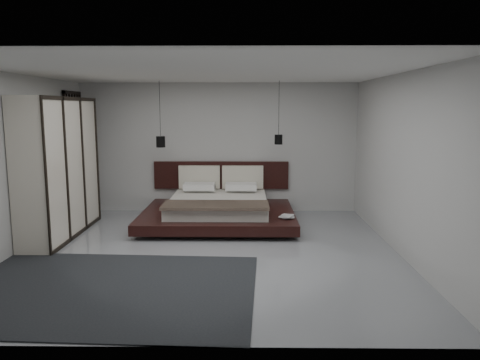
{
  "coord_description": "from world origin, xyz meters",
  "views": [
    {
      "loc": [
        0.6,
        -7.17,
        2.27
      ],
      "look_at": [
        0.49,
        1.2,
        0.97
      ],
      "focal_mm": 35.0,
      "sensor_mm": 36.0,
      "label": 1
    }
  ],
  "objects_px": {
    "lattice_screen": "(75,155)",
    "bed": "(219,208)",
    "wardrobe": "(59,167)",
    "pendant_right": "(279,139)",
    "rug": "(103,289)",
    "pendant_left": "(161,142)"
  },
  "relations": [
    {
      "from": "wardrobe",
      "to": "rug",
      "type": "bearing_deg",
      "value": -59.57
    },
    {
      "from": "pendant_right",
      "to": "wardrobe",
      "type": "relative_size",
      "value": 0.51
    },
    {
      "from": "bed",
      "to": "pendant_left",
      "type": "relative_size",
      "value": 2.2
    },
    {
      "from": "lattice_screen",
      "to": "pendant_left",
      "type": "relative_size",
      "value": 1.95
    },
    {
      "from": "pendant_left",
      "to": "pendant_right",
      "type": "bearing_deg",
      "value": 0.0
    },
    {
      "from": "bed",
      "to": "pendant_right",
      "type": "relative_size",
      "value": 2.3
    },
    {
      "from": "lattice_screen",
      "to": "rug",
      "type": "relative_size",
      "value": 0.68
    },
    {
      "from": "lattice_screen",
      "to": "wardrobe",
      "type": "bearing_deg",
      "value": -80.42
    },
    {
      "from": "pendant_right",
      "to": "bed",
      "type": "bearing_deg",
      "value": -158.41
    },
    {
      "from": "wardrobe",
      "to": "rug",
      "type": "relative_size",
      "value": 0.66
    },
    {
      "from": "bed",
      "to": "pendant_right",
      "type": "xyz_separation_m",
      "value": [
        1.21,
        0.48,
        1.33
      ]
    },
    {
      "from": "pendant_left",
      "to": "wardrobe",
      "type": "xyz_separation_m",
      "value": [
        -1.55,
        -1.42,
        -0.35
      ]
    },
    {
      "from": "rug",
      "to": "bed",
      "type": "bearing_deg",
      "value": 70.2
    },
    {
      "from": "bed",
      "to": "wardrobe",
      "type": "relative_size",
      "value": 1.17
    },
    {
      "from": "lattice_screen",
      "to": "pendant_right",
      "type": "xyz_separation_m",
      "value": [
        4.21,
        -0.07,
        0.33
      ]
    },
    {
      "from": "lattice_screen",
      "to": "bed",
      "type": "xyz_separation_m",
      "value": [
        3.01,
        -0.55,
        -1.0
      ]
    },
    {
      "from": "rug",
      "to": "pendant_right",
      "type": "bearing_deg",
      "value": 58.19
    },
    {
      "from": "bed",
      "to": "rug",
      "type": "relative_size",
      "value": 0.77
    },
    {
      "from": "lattice_screen",
      "to": "rug",
      "type": "height_order",
      "value": "lattice_screen"
    },
    {
      "from": "lattice_screen",
      "to": "bed",
      "type": "distance_m",
      "value": 3.22
    },
    {
      "from": "lattice_screen",
      "to": "wardrobe",
      "type": "height_order",
      "value": "lattice_screen"
    },
    {
      "from": "pendant_left",
      "to": "bed",
      "type": "bearing_deg",
      "value": -21.59
    }
  ]
}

